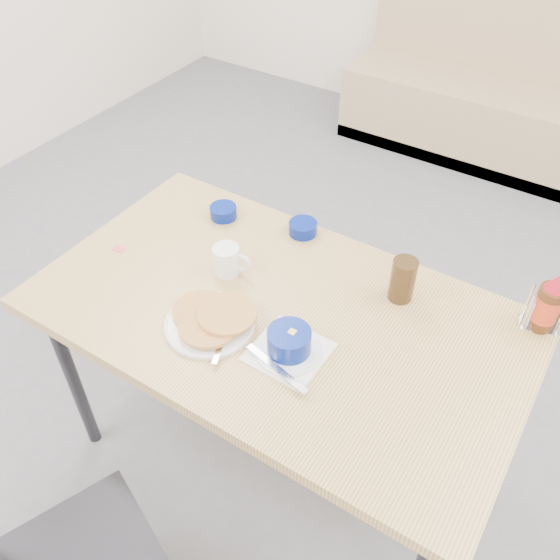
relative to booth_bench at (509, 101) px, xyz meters
The scene contains 12 objects.
ground 2.81m from the booth_bench, 90.00° to the right, with size 6.00×6.00×0.00m, color slate.
booth_bench is the anchor object (origin of this frame).
dining_table 2.56m from the booth_bench, 90.00° to the right, with size 1.40×0.80×0.76m.
pancake_plate 2.72m from the booth_bench, 92.63° to the right, with size 0.25×0.25×0.04m.
coffee_mug 2.53m from the booth_bench, 94.94° to the right, with size 0.12×0.08×0.09m.
grits_setting 2.69m from the booth_bench, 87.62° to the right, with size 0.21×0.21×0.08m.
creamer_bowl 2.34m from the booth_bench, 99.85° to the right, with size 0.09×0.09×0.04m.
butter_bowl 2.24m from the booth_bench, 93.18° to the right, with size 0.09×0.09×0.04m.
amber_tumbler 2.36m from the booth_bench, 83.33° to the right, with size 0.07×0.07×0.13m, color #342210.
condiment_caddy 2.33m from the booth_bench, 73.74° to the right, with size 0.12×0.09×0.13m.
syrup_bottle 2.34m from the booth_bench, 73.74° to the right, with size 0.07×0.07×0.19m.
sugar_wrapper 2.67m from the booth_bench, 102.44° to the right, with size 0.04×0.03×0.00m, color #E04A54.
Camera 1 is at (0.64, -0.73, 1.97)m, focal length 38.00 mm.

